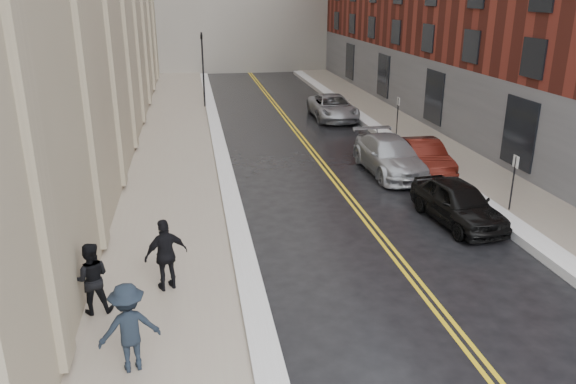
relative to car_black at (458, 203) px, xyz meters
name	(u,v)px	position (x,y,z in m)	size (l,w,h in m)	color
ground	(370,371)	(-5.56, -7.50, -0.76)	(160.00, 160.00, 0.00)	black
sidewalk_left	(174,166)	(-10.06, 8.50, -0.68)	(4.00, 64.00, 0.15)	gray
sidewalk_right	(444,153)	(3.44, 8.50, -0.68)	(3.00, 64.00, 0.15)	gray
lane_stripe_a	(317,160)	(-3.18, 8.50, -0.76)	(0.12, 64.00, 0.01)	gold
lane_stripe_b	(322,160)	(-2.94, 8.50, -0.76)	(0.12, 64.00, 0.01)	gold
snow_ridge_left	(223,162)	(-7.76, 8.50, -0.63)	(0.70, 60.80, 0.26)	white
snow_ridge_right	(410,153)	(1.59, 8.50, -0.61)	(0.85, 60.80, 0.30)	white
traffic_signal	(203,64)	(-8.16, 22.50, 2.32)	(0.18, 0.15, 5.20)	black
parking_sign_near	(513,179)	(2.34, 0.50, 0.60)	(0.06, 0.35, 2.23)	black
parking_sign_far	(398,113)	(2.34, 12.50, 0.60)	(0.06, 0.35, 2.23)	black
car_black	(458,203)	(0.00, 0.00, 0.00)	(1.79, 4.46, 1.52)	black
car_maroon	(424,156)	(1.24, 6.01, -0.04)	(1.52, 4.35, 1.43)	#46120C
car_silver_near	(390,156)	(-0.36, 6.06, 0.04)	(2.23, 5.49, 1.59)	#9FA0A6
car_silver_far	(333,107)	(-0.13, 17.64, 0.01)	(2.54, 5.51, 1.53)	#94959B
pedestrian_a	(91,278)	(-11.76, -4.23, 0.33)	(0.91, 0.71, 1.87)	black
pedestrian_b	(129,328)	(-10.63, -6.72, 0.39)	(1.29, 0.74, 2.00)	black
pedestrian_c	(166,255)	(-9.97, -3.34, 0.40)	(1.18, 0.49, 2.02)	black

